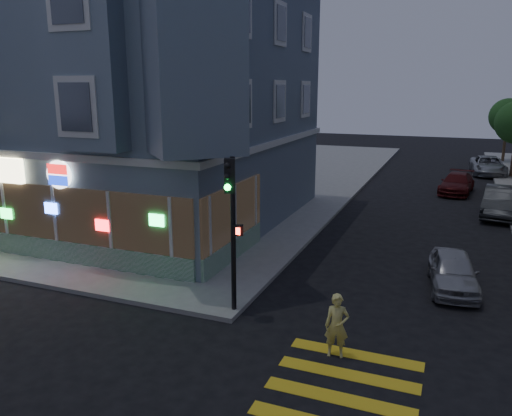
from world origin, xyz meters
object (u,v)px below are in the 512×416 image
Objects in this scene: street_tree_far at (508,116)px; parked_car_d at (488,166)px; traffic_signal at (232,209)px; parked_car_a at (453,271)px; parked_car_c at (457,183)px; parked_car_b at (501,202)px; running_child at (337,326)px.

street_tree_far is 7.87m from parked_car_d.
street_tree_far is 1.08× the size of parked_car_d.
parked_car_a is at bearing 14.39° from traffic_signal.
parked_car_c is 0.87× the size of parked_car_d.
parked_car_c is (0.00, 16.03, 0.02)m from parked_car_a.
parked_car_c is (-3.60, -15.06, -3.32)m from street_tree_far.
parked_car_b is 5.61m from parked_car_c.
street_tree_far is at bearing 52.29° from traffic_signal.
traffic_signal reaches higher than parked_car_c.
parked_car_b reaches higher than parked_car_a.
traffic_signal is at bearing -98.35° from parked_car_c.
parked_car_d is 1.11× the size of traffic_signal.
traffic_signal reaches higher than parked_car_b.
street_tree_far is at bearing 84.00° from parked_car_c.
parked_car_a is 0.80× the size of traffic_signal.
street_tree_far is at bearing 77.04° from parked_car_a.
traffic_signal is (-3.23, 1.08, 2.33)m from running_child.
running_child is at bearing -89.32° from parked_car_c.
running_child is 16.97m from parked_car_b.
street_tree_far is 1.50× the size of parked_car_a.
parked_car_b reaches higher than parked_car_c.
parked_car_b reaches higher than parked_car_d.
running_child reaches higher than parked_car_d.
parked_car_c is at bearing -108.23° from parked_car_d.
traffic_signal is at bearing -149.07° from parked_car_a.
parked_car_c is at bearing -103.45° from street_tree_far.
street_tree_far is at bearing 74.29° from parked_car_d.
traffic_signal is (-7.88, -28.49, 2.45)m from parked_car_d.
parked_car_c is 21.39m from traffic_signal.
parked_car_a is 7.70m from traffic_signal.
traffic_signal is at bearing -110.30° from parked_car_b.
running_child is at bearing -121.31° from parked_car_a.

